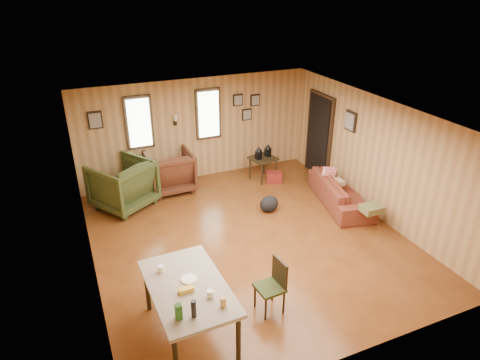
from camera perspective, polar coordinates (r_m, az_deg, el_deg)
The scene contains 11 objects.
room at distance 7.78m, azimuth 1.51°, elevation 0.87°, with size 5.54×6.04×2.44m.
sofa at distance 9.34m, azimuth 13.32°, elevation -0.95°, with size 1.98×0.58×0.78m, color maroon.
recliner_brown at distance 9.77m, azimuth -9.36°, elevation 1.42°, with size 0.99×0.92×1.01m, color #492416.
recliner_green at distance 9.25m, azimuth -15.39°, elevation -0.29°, with size 1.09×1.02×1.12m, color #333E1C.
end_table at distance 9.81m, azimuth -12.44°, elevation 0.80°, with size 0.62×0.57×0.78m.
side_table at distance 10.11m, azimuth 3.11°, elevation 3.15°, with size 0.66×0.66×0.87m.
cooler at distance 10.18m, azimuth 4.57°, elevation 0.40°, with size 0.44×0.39×0.26m.
backpack at distance 8.90m, azimuth 3.90°, elevation -3.21°, with size 0.47×0.41×0.35m.
sofa_pillows at distance 8.92m, azimuth 14.52°, elevation -1.61°, with size 0.41×1.70×0.35m.
dining_table at distance 5.82m, azimuth -6.92°, elevation -14.46°, with size 1.01×1.63×1.06m.
dining_chair at distance 6.36m, azimuth 4.51°, elevation -13.50°, with size 0.41×0.41×0.84m.
Camera 1 is at (-2.80, -6.12, 4.49)m, focal length 32.00 mm.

